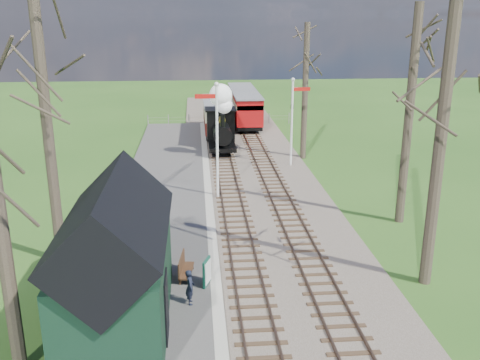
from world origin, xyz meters
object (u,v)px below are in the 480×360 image
at_px(locomotive, 221,122).
at_px(bench, 184,267).
at_px(station_shed, 117,261).
at_px(semaphore_near, 216,133).
at_px(coach, 218,115).
at_px(person, 190,287).
at_px(red_carriage_a, 247,110).
at_px(red_carriage_b, 242,100).
at_px(semaphore_far, 293,115).
at_px(sign_board, 207,272).

distance_m(locomotive, bench, 19.16).
distance_m(station_shed, locomotive, 22.17).
relative_size(station_shed, locomotive, 1.28).
bearing_deg(semaphore_near, coach, 87.22).
height_order(coach, person, coach).
relative_size(locomotive, red_carriage_a, 0.87).
distance_m(locomotive, red_carriage_b, 13.98).
xyz_separation_m(locomotive, coach, (0.01, 6.07, -0.61)).
relative_size(semaphore_near, bench, 4.26).
relative_size(locomotive, red_carriage_b, 0.87).
height_order(semaphore_far, coach, semaphore_far).
distance_m(coach, red_carriage_b, 8.08).
height_order(locomotive, person, locomotive).
bearing_deg(bench, coach, 84.63).
height_order(semaphore_far, person, semaphore_far).
bearing_deg(semaphore_near, semaphore_far, 49.40).
xyz_separation_m(sign_board, bench, (-0.84, 0.71, -0.12)).
bearing_deg(station_shed, red_carriage_b, 79.00).
height_order(red_carriage_b, person, red_carriage_b).
xyz_separation_m(station_shed, person, (2.19, 0.88, -1.46)).
relative_size(sign_board, person, 0.82).
height_order(red_carriage_a, person, red_carriage_a).
distance_m(semaphore_near, semaphore_far, 7.91).
bearing_deg(person, bench, 2.70).
bearing_deg(red_carriage_b, person, -97.75).
distance_m(locomotive, coach, 6.10).
bearing_deg(red_carriage_a, locomotive, -107.63).
relative_size(semaphore_far, red_carriage_b, 1.01).
distance_m(red_carriage_b, person, 34.92).
relative_size(red_carriage_b, sign_board, 5.64).
bearing_deg(red_carriage_a, sign_board, -98.41).
height_order(semaphore_far, bench, semaphore_far).
relative_size(station_shed, red_carriage_a, 1.11).
bearing_deg(locomotive, red_carriage_a, 72.37).
bearing_deg(coach, bench, -95.37).
bearing_deg(station_shed, semaphore_far, 64.28).
bearing_deg(station_shed, bench, 55.35).
xyz_separation_m(red_carriage_a, person, (-4.71, -29.09, -0.83)).
bearing_deg(locomotive, red_carriage_b, 79.22).
distance_m(station_shed, coach, 28.16).
relative_size(coach, red_carriage_a, 1.39).
relative_size(locomotive, sign_board, 4.90).
bearing_deg(red_carriage_a, coach, -140.44).
height_order(semaphore_near, locomotive, semaphore_near).
bearing_deg(person, station_shed, 107.42).
xyz_separation_m(semaphore_far, coach, (-4.37, 9.82, -1.71)).
bearing_deg(coach, station_shed, -98.78).
distance_m(sign_board, bench, 1.10).
height_order(station_shed, bench, station_shed).
distance_m(locomotive, sign_board, 19.76).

